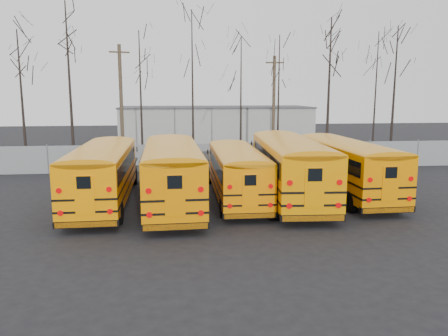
{
  "coord_description": "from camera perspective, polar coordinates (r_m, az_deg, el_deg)",
  "views": [
    {
      "loc": [
        -3.14,
        -19.97,
        5.68
      ],
      "look_at": [
        -0.34,
        3.61,
        1.6
      ],
      "focal_mm": 35.0,
      "sensor_mm": 36.0,
      "label": 1
    }
  ],
  "objects": [
    {
      "name": "tree_7",
      "position": [
        36.64,
        13.52,
        9.65
      ],
      "size": [
        0.26,
        0.26,
        11.58
      ],
      "primitive_type": "cone",
      "color": "black",
      "rests_on": "ground"
    },
    {
      "name": "fence",
      "position": [
        32.46,
        -1.14,
        1.46
      ],
      "size": [
        40.0,
        0.04,
        2.0
      ],
      "primitive_type": "cube",
      "color": "gray",
      "rests_on": "ground"
    },
    {
      "name": "bus_a",
      "position": [
        23.07,
        -15.53,
        -0.17
      ],
      "size": [
        2.64,
        11.29,
        3.15
      ],
      "rotation": [
        0.0,
        0.0,
        0.0
      ],
      "color": "black",
      "rests_on": "ground"
    },
    {
      "name": "utility_pole_left",
      "position": [
        39.42,
        -13.28,
        8.55
      ],
      "size": [
        1.71,
        0.61,
        9.79
      ],
      "rotation": [
        0.0,
        0.0,
        0.28
      ],
      "color": "#493A29",
      "rests_on": "ground"
    },
    {
      "name": "tree_4",
      "position": [
        36.07,
        -4.13,
        10.36
      ],
      "size": [
        0.26,
        0.26,
        12.17
      ],
      "primitive_type": "cone",
      "color": "black",
      "rests_on": "ground"
    },
    {
      "name": "ground",
      "position": [
        21.0,
        2.1,
        -5.95
      ],
      "size": [
        120.0,
        120.0,
        0.0
      ],
      "primitive_type": "plane",
      "color": "black",
      "rests_on": "ground"
    },
    {
      "name": "bus_c",
      "position": [
        23.22,
        1.66,
        -0.14
      ],
      "size": [
        2.55,
        10.37,
        2.89
      ],
      "rotation": [
        0.0,
        0.0,
        -0.02
      ],
      "color": "black",
      "rests_on": "ground"
    },
    {
      "name": "tree_6",
      "position": [
        37.71,
        7.12,
        8.99
      ],
      "size": [
        0.26,
        0.26,
        10.46
      ],
      "primitive_type": "cone",
      "color": "black",
      "rests_on": "ground"
    },
    {
      "name": "utility_pole_right",
      "position": [
        40.63,
        6.5,
        8.19
      ],
      "size": [
        1.6,
        0.33,
        9.0
      ],
      "rotation": [
        0.0,
        0.0,
        -0.13
      ],
      "color": "#4A3B2A",
      "rests_on": "ground"
    },
    {
      "name": "tree_8",
      "position": [
        41.25,
        19.16,
        8.93
      ],
      "size": [
        0.26,
        0.26,
        10.95
      ],
      "primitive_type": "cone",
      "color": "black",
      "rests_on": "ground"
    },
    {
      "name": "bus_b",
      "position": [
        22.19,
        -6.8,
        -0.06
      ],
      "size": [
        2.94,
        11.81,
        3.29
      ],
      "rotation": [
        0.0,
        0.0,
        0.02
      ],
      "color": "black",
      "rests_on": "ground"
    },
    {
      "name": "tree_5",
      "position": [
        36.76,
        2.21,
        8.84
      ],
      "size": [
        0.26,
        0.26,
        10.2
      ],
      "primitive_type": "cone",
      "color": "black",
      "rests_on": "ground"
    },
    {
      "name": "bus_d",
      "position": [
        23.63,
        8.51,
        0.65
      ],
      "size": [
        3.61,
        12.29,
        3.39
      ],
      "rotation": [
        0.0,
        0.0,
        -0.07
      ],
      "color": "black",
      "rests_on": "ground"
    },
    {
      "name": "bus_e",
      "position": [
        25.3,
        15.56,
        0.68
      ],
      "size": [
        2.75,
        11.34,
        3.16
      ],
      "rotation": [
        0.0,
        0.0,
        0.01
      ],
      "color": "black",
      "rests_on": "ground"
    },
    {
      "name": "tree_9",
      "position": [
        42.84,
        21.33,
        9.23
      ],
      "size": [
        0.26,
        0.26,
        11.56
      ],
      "primitive_type": "cone",
      "color": "black",
      "rests_on": "ground"
    },
    {
      "name": "tree_3",
      "position": [
        36.64,
        -10.81,
        8.99
      ],
      "size": [
        0.26,
        0.26,
        10.61
      ],
      "primitive_type": "cone",
      "color": "black",
      "rests_on": "ground"
    },
    {
      "name": "tree_2",
      "position": [
        36.52,
        -19.5,
        10.16
      ],
      "size": [
        0.26,
        0.26,
        12.58
      ],
      "primitive_type": "cone",
      "color": "black",
      "rests_on": "ground"
    },
    {
      "name": "tree_1",
      "position": [
        38.38,
        -24.89,
        8.25
      ],
      "size": [
        0.26,
        0.26,
        10.55
      ],
      "primitive_type": "cone",
      "color": "black",
      "rests_on": "ground"
    },
    {
      "name": "distant_building",
      "position": [
        52.35,
        -1.11,
        5.71
      ],
      "size": [
        22.0,
        8.0,
        4.0
      ],
      "primitive_type": "cube",
      "color": "#A1A29D",
      "rests_on": "ground"
    }
  ]
}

